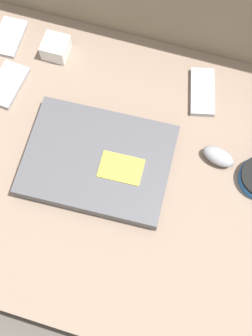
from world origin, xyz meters
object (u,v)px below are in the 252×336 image
(computer_mouse, at_px, (218,156))
(charger_brick, at_px, (56,48))
(phone_silver, at_px, (7,84))
(phone_small, at_px, (9,37))
(phone_black, at_px, (202,92))
(laptop, at_px, (98,161))

(computer_mouse, bearing_deg, charger_brick, 174.34)
(computer_mouse, height_order, phone_silver, computer_mouse)
(phone_small, bearing_deg, phone_black, -3.63)
(computer_mouse, bearing_deg, phone_silver, -169.84)
(laptop, height_order, charger_brick, charger_brick)
(computer_mouse, relative_size, phone_silver, 0.66)
(computer_mouse, relative_size, charger_brick, 1.34)
(laptop, relative_size, phone_silver, 2.69)
(computer_mouse, xyz_separation_m, charger_brick, (-0.43, 0.16, 0.00))
(phone_small, bearing_deg, computer_mouse, -18.59)
(phone_silver, relative_size, phone_small, 1.09)
(computer_mouse, xyz_separation_m, phone_silver, (-0.51, 0.04, -0.01))
(laptop, height_order, phone_silver, laptop)
(phone_small, bearing_deg, laptop, -40.81)
(computer_mouse, relative_size, phone_small, 0.72)
(laptop, height_order, computer_mouse, laptop)
(phone_black, distance_m, charger_brick, 0.36)
(phone_silver, distance_m, phone_small, 0.13)
(laptop, relative_size, phone_small, 2.93)
(phone_silver, bearing_deg, phone_black, 19.01)
(charger_brick, bearing_deg, phone_black, -1.22)
(computer_mouse, height_order, charger_brick, charger_brick)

